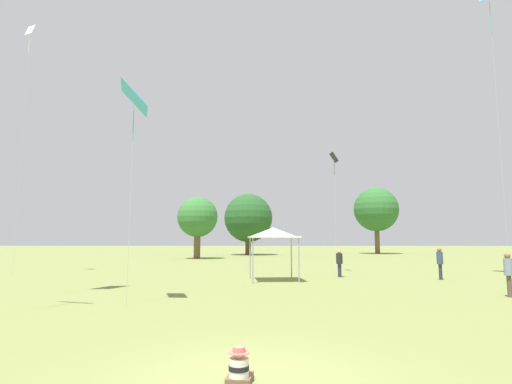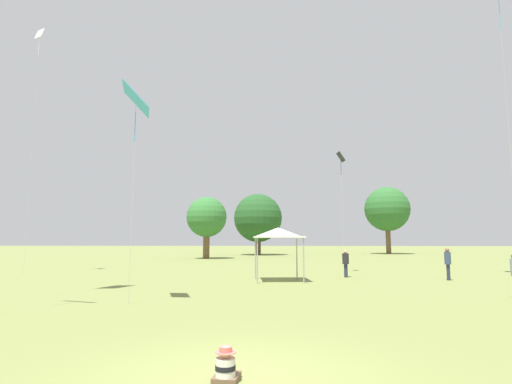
{
  "view_description": "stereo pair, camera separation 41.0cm",
  "coord_description": "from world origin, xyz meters",
  "px_view_note": "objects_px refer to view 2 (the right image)",
  "views": [
    {
      "loc": [
        0.21,
        -6.59,
        2.2
      ],
      "look_at": [
        -0.06,
        6.69,
        3.81
      ],
      "focal_mm": 28.0,
      "sensor_mm": 36.0,
      "label": 1
    },
    {
      "loc": [
        0.62,
        -6.57,
        2.2
      ],
      "look_at": [
        -0.06,
        6.69,
        3.81
      ],
      "focal_mm": 28.0,
      "sensor_mm": 36.0,
      "label": 2
    }
  ],
  "objects_px": {
    "canopy_tent": "(278,233)",
    "kite_6": "(341,161)",
    "person_standing_2": "(346,261)",
    "kite_3": "(499,4)",
    "kite_2": "(136,102)",
    "person_standing_1": "(448,261)",
    "distant_tree_2": "(207,217)",
    "distant_tree_1": "(258,218)",
    "kite_5": "(38,50)",
    "distant_tree_0": "(387,209)",
    "seated_toddler": "(226,367)"
  },
  "relations": [
    {
      "from": "canopy_tent",
      "to": "kite_6",
      "type": "relative_size",
      "value": 0.35
    },
    {
      "from": "person_standing_2",
      "to": "canopy_tent",
      "type": "distance_m",
      "value": 4.94
    },
    {
      "from": "kite_3",
      "to": "person_standing_2",
      "type": "bearing_deg",
      "value": -96.9
    },
    {
      "from": "canopy_tent",
      "to": "kite_2",
      "type": "bearing_deg",
      "value": -122.43
    },
    {
      "from": "person_standing_1",
      "to": "distant_tree_2",
      "type": "height_order",
      "value": "distant_tree_2"
    },
    {
      "from": "kite_3",
      "to": "person_standing_1",
      "type": "bearing_deg",
      "value": -82.89
    },
    {
      "from": "person_standing_2",
      "to": "distant_tree_1",
      "type": "bearing_deg",
      "value": -78.16
    },
    {
      "from": "kite_3",
      "to": "kite_5",
      "type": "distance_m",
      "value": 30.15
    },
    {
      "from": "person_standing_1",
      "to": "canopy_tent",
      "type": "xyz_separation_m",
      "value": [
        -9.39,
        -0.81,
        1.52
      ]
    },
    {
      "from": "person_standing_2",
      "to": "distant_tree_2",
      "type": "distance_m",
      "value": 26.98
    },
    {
      "from": "kite_2",
      "to": "distant_tree_0",
      "type": "distance_m",
      "value": 56.76
    },
    {
      "from": "distant_tree_0",
      "to": "kite_5",
      "type": "bearing_deg",
      "value": -130.45
    },
    {
      "from": "distant_tree_0",
      "to": "distant_tree_2",
      "type": "bearing_deg",
      "value": -146.16
    },
    {
      "from": "seated_toddler",
      "to": "canopy_tent",
      "type": "relative_size",
      "value": 0.19
    },
    {
      "from": "kite_3",
      "to": "kite_6",
      "type": "xyz_separation_m",
      "value": [
        -9.19,
        3.97,
        -8.9
      ]
    },
    {
      "from": "kite_6",
      "to": "distant_tree_2",
      "type": "height_order",
      "value": "kite_6"
    },
    {
      "from": "kite_5",
      "to": "kite_2",
      "type": "bearing_deg",
      "value": 24.74
    },
    {
      "from": "person_standing_2",
      "to": "distant_tree_2",
      "type": "bearing_deg",
      "value": -60.98
    },
    {
      "from": "person_standing_1",
      "to": "kite_3",
      "type": "relative_size",
      "value": 0.1
    },
    {
      "from": "person_standing_2",
      "to": "seated_toddler",
      "type": "bearing_deg",
      "value": 75.57
    },
    {
      "from": "seated_toddler",
      "to": "kite_2",
      "type": "distance_m",
      "value": 11.08
    },
    {
      "from": "person_standing_1",
      "to": "kite_3",
      "type": "xyz_separation_m",
      "value": [
        4.22,
        0.66,
        15.48
      ]
    },
    {
      "from": "canopy_tent",
      "to": "distant_tree_2",
      "type": "bearing_deg",
      "value": 108.24
    },
    {
      "from": "person_standing_1",
      "to": "distant_tree_0",
      "type": "distance_m",
      "value": 44.08
    },
    {
      "from": "person_standing_2",
      "to": "distant_tree_1",
      "type": "relative_size",
      "value": 0.18
    },
    {
      "from": "kite_2",
      "to": "kite_5",
      "type": "distance_m",
      "value": 17.95
    },
    {
      "from": "person_standing_2",
      "to": "kite_2",
      "type": "relative_size",
      "value": 0.21
    },
    {
      "from": "person_standing_1",
      "to": "distant_tree_1",
      "type": "bearing_deg",
      "value": -68.2
    },
    {
      "from": "person_standing_1",
      "to": "distant_tree_1",
      "type": "height_order",
      "value": "distant_tree_1"
    },
    {
      "from": "kite_3",
      "to": "distant_tree_2",
      "type": "distance_m",
      "value": 34.94
    },
    {
      "from": "kite_5",
      "to": "distant_tree_1",
      "type": "distance_m",
      "value": 38.75
    },
    {
      "from": "canopy_tent",
      "to": "person_standing_1",
      "type": "bearing_deg",
      "value": 4.93
    },
    {
      "from": "canopy_tent",
      "to": "kite_2",
      "type": "distance_m",
      "value": 10.78
    },
    {
      "from": "kite_2",
      "to": "kite_3",
      "type": "relative_size",
      "value": 0.44
    },
    {
      "from": "person_standing_1",
      "to": "kite_3",
      "type": "height_order",
      "value": "kite_3"
    },
    {
      "from": "kite_6",
      "to": "distant_tree_0",
      "type": "xyz_separation_m",
      "value": [
        13.51,
        38.18,
        -0.45
      ]
    },
    {
      "from": "kite_6",
      "to": "distant_tree_1",
      "type": "height_order",
      "value": "distant_tree_1"
    },
    {
      "from": "person_standing_1",
      "to": "person_standing_2",
      "type": "bearing_deg",
      "value": -12.23
    },
    {
      "from": "kite_5",
      "to": "kite_6",
      "type": "xyz_separation_m",
      "value": [
        20.87,
        2.15,
        -7.58
      ]
    },
    {
      "from": "person_standing_2",
      "to": "distant_tree_0",
      "type": "relative_size",
      "value": 0.15
    },
    {
      "from": "kite_2",
      "to": "distant_tree_1",
      "type": "bearing_deg",
      "value": 24.12
    },
    {
      "from": "kite_2",
      "to": "distant_tree_1",
      "type": "height_order",
      "value": "distant_tree_1"
    },
    {
      "from": "canopy_tent",
      "to": "kite_5",
      "type": "bearing_deg",
      "value": 168.73
    },
    {
      "from": "kite_6",
      "to": "kite_2",
      "type": "bearing_deg",
      "value": -177.46
    },
    {
      "from": "distant_tree_1",
      "to": "kite_3",
      "type": "bearing_deg",
      "value": -65.85
    },
    {
      "from": "kite_2",
      "to": "distant_tree_2",
      "type": "distance_m",
      "value": 34.32
    },
    {
      "from": "canopy_tent",
      "to": "kite_5",
      "type": "height_order",
      "value": "kite_5"
    },
    {
      "from": "kite_2",
      "to": "kite_5",
      "type": "relative_size",
      "value": 0.46
    },
    {
      "from": "canopy_tent",
      "to": "kite_3",
      "type": "bearing_deg",
      "value": 6.15
    },
    {
      "from": "distant_tree_1",
      "to": "distant_tree_2",
      "type": "xyz_separation_m",
      "value": [
        -5.64,
        -12.38,
        -0.59
      ]
    }
  ]
}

